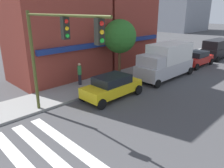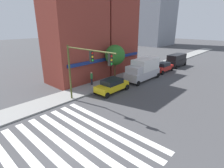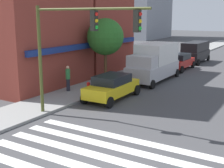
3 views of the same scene
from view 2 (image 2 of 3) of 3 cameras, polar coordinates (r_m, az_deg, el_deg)
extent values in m
plane|color=#424244|center=(12.78, -12.34, -18.74)|extent=(200.00, 200.00, 0.00)
cube|color=gray|center=(18.62, -26.14, -7.44)|extent=(120.00, 3.00, 0.15)
cube|color=silver|center=(11.88, -23.37, -23.39)|extent=(0.54, 10.80, 0.01)
cube|color=silver|center=(12.18, -18.69, -21.53)|extent=(0.54, 10.80, 0.01)
cube|color=silver|center=(12.56, -14.37, -19.66)|extent=(0.54, 10.80, 0.01)
cube|color=silver|center=(13.01, -10.41, -17.81)|extent=(0.54, 10.80, 0.01)
cube|color=silver|center=(13.52, -6.82, -16.03)|extent=(0.54, 10.80, 0.01)
cube|color=silver|center=(14.09, -3.56, -14.33)|extent=(0.54, 10.80, 0.01)
cube|color=silver|center=(14.71, -0.60, -12.73)|extent=(0.54, 10.80, 0.01)
cube|color=maroon|center=(24.93, -11.84, 18.05)|extent=(8.19, 5.00, 15.09)
cube|color=navy|center=(23.33, -7.21, 7.02)|extent=(6.96, 0.30, 0.40)
cube|color=maroon|center=(30.28, 0.75, 15.27)|extent=(6.84, 5.00, 11.70)
cube|color=navy|center=(28.92, 4.71, 9.36)|extent=(5.81, 0.30, 0.40)
cylinder|color=#474C1E|center=(18.59, -13.60, 3.32)|extent=(0.18, 0.18, 5.82)
cylinder|color=#474C1E|center=(15.56, -7.59, 10.95)|extent=(0.12, 6.34, 0.12)
cube|color=black|center=(15.40, -6.73, 8.93)|extent=(0.32, 0.24, 0.95)
sphere|color=red|center=(15.26, -6.44, 9.97)|extent=(0.18, 0.18, 0.18)
sphere|color=#EAAD14|center=(15.31, -6.40, 8.86)|extent=(0.18, 0.18, 0.18)
sphere|color=green|center=(15.36, -6.36, 7.76)|extent=(0.18, 0.18, 0.18)
cube|color=black|center=(13.83, -0.59, 7.94)|extent=(0.32, 0.24, 0.95)
sphere|color=red|center=(13.69, -0.19, 9.09)|extent=(0.18, 0.18, 0.18)
sphere|color=#EAAD14|center=(13.75, -0.19, 7.85)|extent=(0.18, 0.18, 0.18)
sphere|color=green|center=(13.80, -0.19, 6.63)|extent=(0.18, 0.18, 0.18)
cube|color=yellow|center=(20.90, 0.00, -0.80)|extent=(4.42, 1.84, 0.70)
cube|color=black|center=(20.70, 0.00, 0.83)|extent=(2.44, 1.68, 0.55)
cylinder|color=black|center=(20.44, -5.26, -2.40)|extent=(0.68, 0.22, 0.68)
cylinder|color=black|center=(19.23, -1.61, -3.71)|extent=(0.68, 0.22, 0.68)
cylinder|color=black|center=(22.85, 1.36, -0.01)|extent=(0.68, 0.22, 0.68)
cylinder|color=black|center=(21.78, 4.93, -1.04)|extent=(0.68, 0.22, 0.68)
cube|color=#B7B7BC|center=(25.92, 9.94, 3.26)|extent=(6.21, 2.23, 1.10)
cube|color=silver|center=(26.11, 10.85, 6.38)|extent=(4.35, 2.22, 1.60)
cube|color=#B7B7BC|center=(24.06, 7.51, 4.65)|extent=(1.75, 2.10, 0.90)
cylinder|color=black|center=(24.55, 4.30, 1.29)|extent=(0.68, 0.22, 0.68)
cylinder|color=black|center=(23.33, 8.55, 0.18)|extent=(0.68, 0.22, 0.68)
cylinder|color=black|center=(28.83, 10.95, 3.64)|extent=(0.68, 0.22, 0.68)
cylinder|color=black|center=(27.80, 14.80, 2.79)|extent=(0.68, 0.22, 0.68)
cube|color=#B21E19|center=(31.37, 16.25, 5.11)|extent=(4.43, 1.87, 0.70)
cube|color=black|center=(31.24, 16.36, 6.23)|extent=(2.45, 1.69, 0.55)
cylinder|color=black|center=(30.31, 13.15, 4.23)|extent=(0.68, 0.22, 0.68)
cylinder|color=black|center=(29.51, 16.18, 3.58)|extent=(0.68, 0.22, 0.68)
cylinder|color=black|center=(33.41, 16.21, 5.30)|extent=(0.68, 0.22, 0.68)
cylinder|color=black|center=(32.69, 19.02, 4.73)|extent=(0.68, 0.22, 0.68)
cube|color=black|center=(36.30, 20.23, 6.73)|extent=(5.04, 2.11, 1.00)
cube|color=black|center=(36.12, 20.41, 8.28)|extent=(4.79, 1.95, 1.00)
cylinder|color=black|center=(34.90, 17.29, 5.75)|extent=(0.68, 0.22, 0.68)
cylinder|color=black|center=(34.13, 20.31, 5.15)|extent=(0.68, 0.22, 0.68)
cylinder|color=black|center=(38.66, 20.00, 6.67)|extent=(0.68, 0.22, 0.68)
cylinder|color=black|center=(37.97, 22.77, 6.14)|extent=(0.68, 0.22, 0.68)
cylinder|color=#23232D|center=(23.18, -6.63, 0.75)|extent=(0.26, 0.26, 0.85)
cylinder|color=#2D7A3D|center=(22.95, -6.70, 2.59)|extent=(0.32, 0.32, 0.70)
sphere|color=tan|center=(22.83, -6.75, 3.70)|extent=(0.22, 0.22, 0.22)
cylinder|color=red|center=(21.94, -3.69, -0.48)|extent=(0.20, 0.20, 0.65)
sphere|color=red|center=(21.81, -3.71, 0.50)|extent=(0.24, 0.24, 0.24)
cylinder|color=brown|center=(25.10, 0.94, 4.32)|extent=(0.24, 0.24, 2.56)
sphere|color=#286623|center=(24.64, 0.97, 9.44)|extent=(2.83, 2.83, 2.83)
camera|label=1|loc=(5.86, 7.24, 0.40)|focal=35.00mm
camera|label=3|loc=(4.56, -72.24, -26.57)|focal=50.00mm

